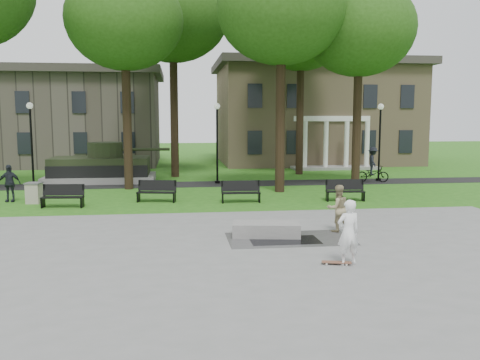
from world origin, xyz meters
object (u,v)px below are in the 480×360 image
object	(u,v)px
concrete_block	(266,229)
park_bench_0	(63,195)
friend_watching	(338,208)
cyclist	(373,168)
trash_bin	(34,193)
skateboarder	(348,232)

from	to	relation	value
concrete_block	park_bench_0	world-z (taller)	park_bench_0
friend_watching	park_bench_0	bearing A→B (deg)	-38.15
concrete_block	friend_watching	bearing A→B (deg)	7.86
concrete_block	cyclist	world-z (taller)	cyclist
trash_bin	concrete_block	bearing A→B (deg)	-39.41
friend_watching	trash_bin	xyz separation A→B (m)	(-11.95, 7.39, -0.34)
cyclist	park_bench_0	world-z (taller)	cyclist
cyclist	skateboarder	bearing A→B (deg)	167.85
park_bench_0	cyclist	bearing A→B (deg)	26.70
skateboarder	park_bench_0	size ratio (longest dim) A/B	0.96
skateboarder	cyclist	bearing A→B (deg)	-123.41
cyclist	park_bench_0	distance (m)	17.97
skateboarder	trash_bin	distance (m)	15.72
cyclist	park_bench_0	bearing A→B (deg)	122.96
concrete_block	cyclist	size ratio (longest dim) A/B	1.03
concrete_block	trash_bin	distance (m)	12.19
skateboarder	park_bench_0	bearing A→B (deg)	-56.36
friend_watching	cyclist	bearing A→B (deg)	-123.85
skateboarder	cyclist	distance (m)	18.09
park_bench_0	trash_bin	xyz separation A→B (m)	(-1.53, 1.23, -0.04)
friend_watching	cyclist	xyz separation A→B (m)	(6.29, 12.74, 0.04)
cyclist	trash_bin	size ratio (longest dim) A/B	2.22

